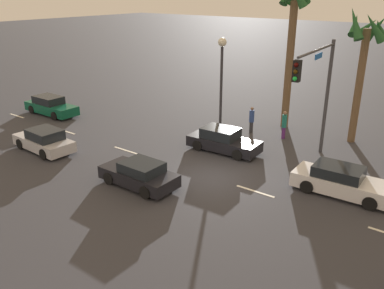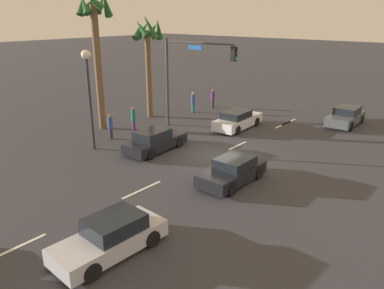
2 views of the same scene
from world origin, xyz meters
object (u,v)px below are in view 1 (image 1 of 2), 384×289
Objects in this scene: car_1 at (44,141)px; palm_tree_0 at (364,47)px; car_2 at (223,141)px; traffic_signal at (319,84)px; pedestrian_2 at (284,124)px; pedestrian_0 at (252,119)px; car_5 at (342,182)px; palm_tree_1 at (293,26)px; car_0 at (51,106)px; car_4 at (139,174)px; streetlamp at (222,67)px.

palm_tree_0 is (14.15, 12.58, 5.27)m from car_1.
car_1 is at bearing -143.16° from car_2.
traffic_signal is 3.60× the size of pedestrian_2.
pedestrian_0 is 0.97× the size of pedestrian_2.
palm_tree_1 is (-6.50, 7.73, 6.22)m from car_5.
pedestrian_2 is (16.67, 5.75, 0.33)m from car_0.
car_5 is at bearing -45.69° from traffic_signal.
car_2 is 9.88m from palm_tree_0.
car_1 is 0.51× the size of palm_tree_0.
car_4 is 0.41× the size of palm_tree_1.
car_2 reaches higher than car_1.
car_4 is 2.20× the size of pedestrian_2.
pedestrian_2 is at bearing 136.36° from traffic_signal.
traffic_signal reaches higher than car_0.
car_2 is 4.60m from pedestrian_2.
traffic_signal reaches higher than car_1.
car_5 is at bearing -33.97° from pedestrian_0.
pedestrian_2 is (4.24, 0.98, -3.35)m from streetlamp.
streetlamp reaches higher than car_2.
palm_tree_0 reaches higher than car_1.
car_5 is at bearing 31.82° from car_4.
palm_tree_1 is at bearing 176.62° from palm_tree_0.
pedestrian_2 reaches higher than pedestrian_0.
car_4 is 0.49× the size of palm_tree_0.
car_5 is (8.19, 5.08, 0.04)m from car_4.
car_5 is at bearing -44.61° from pedestrian_2.
car_0 is at bearing 161.24° from car_4.
palm_tree_1 reaches higher than streetlamp.
pedestrian_2 is at bearing -66.40° from palm_tree_1.
car_1 is at bearing -123.13° from streetlamp.
traffic_signal reaches higher than streetlamp.
car_0 is 15.45m from pedestrian_0.
traffic_signal is at bearing 30.02° from car_1.
car_1 is 17.14m from palm_tree_1.
car_4 is 9.64m from car_5.
palm_tree_1 is (-4.68, 0.28, 0.96)m from palm_tree_0.
car_4 is at bearing 0.35° from car_1.
car_2 reaches higher than car_5.
car_0 is at bearing -179.12° from car_5.
car_5 is 11.86m from palm_tree_1.
car_5 is at bearing -24.51° from streetlamp.
car_4 is 10.31m from pedestrian_0.
streetlamp is at bearing 155.49° from car_5.
car_0 is 1.06× the size of car_2.
car_0 is at bearing -160.96° from pedestrian_2.
car_1 is 14.87m from pedestrian_2.
car_4 is (7.78, 0.05, -0.03)m from car_1.
car_1 is 2.40× the size of pedestrian_0.
streetlamp is (-9.73, 4.43, 3.69)m from car_5.
car_4 is 0.65× the size of streetlamp.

